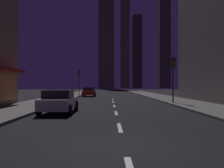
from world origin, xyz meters
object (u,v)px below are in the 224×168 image
car_parked_near (59,101)px  traffic_light_near_right (173,70)px  car_parked_far (89,92)px  fire_hydrant_far_left (67,95)px  traffic_light_far_left (79,77)px

car_parked_near → traffic_light_near_right: (9.10, 6.92, 2.45)m
car_parked_far → fire_hydrant_far_left: size_ratio=6.48×
car_parked_far → traffic_light_near_right: bearing=-60.2°
car_parked_near → traffic_light_far_left: size_ratio=1.01×
traffic_light_far_left → car_parked_far: bearing=-52.2°
car_parked_near → fire_hydrant_far_left: 16.36m
traffic_light_near_right → traffic_light_far_left: same height
traffic_light_far_left → car_parked_near: bearing=-85.7°
car_parked_far → traffic_light_near_right: (9.10, -15.86, 2.45)m
car_parked_near → traffic_light_near_right: 11.69m
car_parked_far → traffic_light_near_right: 18.45m
car_parked_far → traffic_light_far_left: bearing=127.8°
car_parked_near → fire_hydrant_far_left: size_ratio=6.48×
car_parked_far → traffic_light_far_left: (-1.90, 2.45, 2.45)m
fire_hydrant_far_left → traffic_light_far_left: 9.45m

